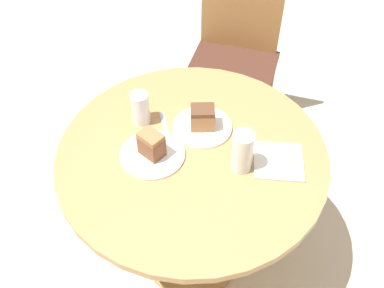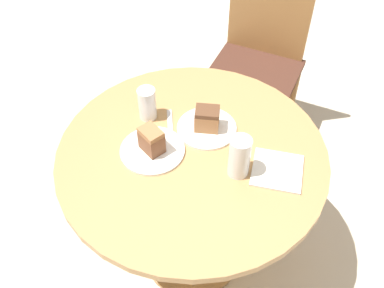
{
  "view_description": "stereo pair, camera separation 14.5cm",
  "coord_description": "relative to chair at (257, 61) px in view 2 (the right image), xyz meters",
  "views": [
    {
      "loc": [
        0.26,
        -1.01,
        1.89
      ],
      "look_at": [
        0.0,
        0.0,
        0.76
      ],
      "focal_mm": 42.0,
      "sensor_mm": 36.0,
      "label": 1
    },
    {
      "loc": [
        0.39,
        -0.96,
        1.89
      ],
      "look_at": [
        0.0,
        0.0,
        0.76
      ],
      "focal_mm": 42.0,
      "sensor_mm": 36.0,
      "label": 2
    }
  ],
  "objects": [
    {
      "name": "fork",
      "position": [
        -0.12,
        -0.8,
        0.23
      ],
      "size": [
        0.09,
        0.16,
        0.0
      ],
      "rotation": [
        0.0,
        0.0,
        2.04
      ],
      "color": "silver",
      "rests_on": "table"
    },
    {
      "name": "plate_near",
      "position": [
        0.01,
        -0.76,
        0.23
      ],
      "size": [
        0.22,
        0.22,
        0.01
      ],
      "color": "white",
      "rests_on": "table"
    },
    {
      "name": "chair",
      "position": [
        0.0,
        0.0,
        0.0
      ],
      "size": [
        0.45,
        0.46,
        0.94
      ],
      "rotation": [
        0.0,
        0.0,
        -0.04
      ],
      "color": "olive",
      "rests_on": "ground_plane"
    },
    {
      "name": "glass_water",
      "position": [
        0.18,
        -0.91,
        0.29
      ],
      "size": [
        0.07,
        0.07,
        0.15
      ],
      "color": "silver",
      "rests_on": "table"
    },
    {
      "name": "ground_plane",
      "position": [
        0.0,
        -0.88,
        -0.5
      ],
      "size": [
        8.0,
        8.0,
        0.0
      ],
      "primitive_type": "plane",
      "color": "beige"
    },
    {
      "name": "table",
      "position": [
        0.0,
        -0.88,
        0.08
      ],
      "size": [
        0.95,
        0.95,
        0.72
      ],
      "color": "tan",
      "rests_on": "ground_plane"
    },
    {
      "name": "cake_slice_far",
      "position": [
        -0.13,
        -0.93,
        0.28
      ],
      "size": [
        0.1,
        0.09,
        0.09
      ],
      "rotation": [
        0.0,
        0.0,
        4.22
      ],
      "color": "brown",
      "rests_on": "plate_far"
    },
    {
      "name": "glass_lemonade",
      "position": [
        -0.22,
        -0.78,
        0.28
      ],
      "size": [
        0.07,
        0.07,
        0.13
      ],
      "color": "silver",
      "rests_on": "table"
    },
    {
      "name": "napkin_stack",
      "position": [
        0.3,
        -0.85,
        0.23
      ],
      "size": [
        0.19,
        0.19,
        0.01
      ],
      "rotation": [
        0.0,
        0.0,
        0.16
      ],
      "color": "silver",
      "rests_on": "table"
    },
    {
      "name": "cake_slice_near",
      "position": [
        0.01,
        -0.76,
        0.28
      ],
      "size": [
        0.1,
        0.09,
        0.09
      ],
      "rotation": [
        0.0,
        0.0,
        1.84
      ],
      "color": "#9E6B42",
      "rests_on": "plate_near"
    },
    {
      "name": "plate_far",
      "position": [
        -0.13,
        -0.93,
        0.23
      ],
      "size": [
        0.23,
        0.23,
        0.01
      ],
      "color": "white",
      "rests_on": "table"
    }
  ]
}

